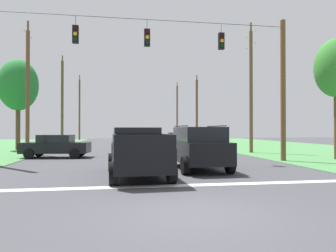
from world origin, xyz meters
TOP-DOWN VIEW (x-y plane):
  - ground_plane at (0.00, 0.00)m, footprint 120.00×120.00m
  - stop_bar_stripe at (0.00, 3.35)m, footprint 14.03×0.45m
  - lane_dash_0 at (0.00, 9.35)m, footprint 2.50×0.15m
  - lane_dash_1 at (0.00, 15.41)m, footprint 2.50×0.15m
  - lane_dash_2 at (0.00, 22.62)m, footprint 2.50×0.15m
  - overhead_signal_span at (0.04, 10.20)m, footprint 16.18×0.31m
  - pickup_truck at (-0.90, 5.70)m, footprint 2.45×5.47m
  - suv_black at (2.02, 7.31)m, footprint 2.24×4.82m
  - distant_car_crossing_white at (3.56, 18.19)m, footprint 4.43×2.29m
  - distant_car_oncoming at (-5.76, 14.60)m, footprint 4.46×2.35m
  - distant_car_far_parked at (4.89, 27.60)m, footprint 4.43×2.29m
  - utility_pole_mid_right at (8.84, 16.62)m, footprint 0.28×1.83m
  - utility_pole_far_right at (8.84, 34.12)m, footprint 0.32×1.78m
  - utility_pole_near_left at (9.03, 49.55)m, footprint 0.31×1.78m
  - utility_pole_far_left at (-8.53, 18.08)m, footprint 0.29×1.94m
  - utility_pole_distant_right at (-8.55, 32.63)m, footprint 0.32×1.76m
  - utility_pole_distant_left at (-8.62, 49.93)m, footprint 0.30×1.99m
  - tree_roadside_right at (-10.76, 23.17)m, footprint 3.51×3.51m
  - tree_roadside_left at (11.62, 10.40)m, footprint 2.55×2.55m

SIDE VIEW (x-z plane):
  - ground_plane at x=0.00m, z-range 0.00..0.00m
  - stop_bar_stripe at x=0.00m, z-range 0.00..0.01m
  - lane_dash_0 at x=0.00m, z-range 0.00..0.01m
  - lane_dash_1 at x=0.00m, z-range 0.00..0.01m
  - lane_dash_2 at x=0.00m, z-range 0.00..0.01m
  - distant_car_crossing_white at x=3.56m, z-range 0.03..1.55m
  - distant_car_oncoming at x=-5.76m, z-range 0.03..1.55m
  - distant_car_far_parked at x=4.89m, z-range 0.03..1.55m
  - pickup_truck at x=-0.90m, z-range -0.01..1.94m
  - suv_black at x=2.02m, z-range 0.03..2.09m
  - utility_pole_far_right at x=8.84m, z-range -0.19..9.14m
  - overhead_signal_span at x=0.04m, z-range 0.39..8.76m
  - utility_pole_far_left at x=-8.53m, z-range -0.19..9.98m
  - utility_pole_near_left at x=9.03m, z-range -0.18..10.48m
  - utility_pole_mid_right at x=8.84m, z-range -0.03..10.46m
  - utility_pole_distant_right at x=-8.55m, z-range -0.08..10.91m
  - utility_pole_distant_left at x=-8.62m, z-range -0.22..11.39m
  - tree_roadside_left at x=11.62m, z-range 1.89..9.41m
  - tree_roadside_right at x=-10.76m, z-range 1.76..10.05m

